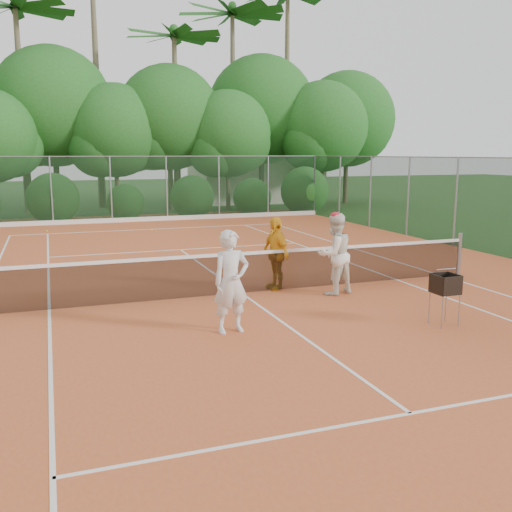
{
  "coord_description": "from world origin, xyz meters",
  "views": [
    {
      "loc": [
        -3.98,
        -11.85,
        3.14
      ],
      "look_at": [
        -0.11,
        -1.2,
        1.1
      ],
      "focal_mm": 40.0,
      "sensor_mm": 36.0,
      "label": 1
    }
  ],
  "objects_px": {
    "player_center_grp": "(335,254)",
    "ball_hopper": "(445,285)",
    "player_white": "(231,282)",
    "player_yellow": "(276,253)"
  },
  "relations": [
    {
      "from": "player_white",
      "to": "player_center_grp",
      "type": "relative_size",
      "value": 0.98
    },
    {
      "from": "player_yellow",
      "to": "ball_hopper",
      "type": "xyz_separation_m",
      "value": [
        1.85,
        -3.72,
        -0.09
      ]
    },
    {
      "from": "player_center_grp",
      "to": "ball_hopper",
      "type": "distance_m",
      "value": 2.92
    },
    {
      "from": "player_yellow",
      "to": "ball_hopper",
      "type": "distance_m",
      "value": 4.15
    },
    {
      "from": "player_white",
      "to": "ball_hopper",
      "type": "height_order",
      "value": "player_white"
    },
    {
      "from": "player_white",
      "to": "player_center_grp",
      "type": "distance_m",
      "value": 3.53
    },
    {
      "from": "player_center_grp",
      "to": "player_yellow",
      "type": "relative_size",
      "value": 1.09
    },
    {
      "from": "player_white",
      "to": "ball_hopper",
      "type": "bearing_deg",
      "value": -20.31
    },
    {
      "from": "player_center_grp",
      "to": "player_yellow",
      "type": "xyz_separation_m",
      "value": [
        -1.05,
        0.91,
        -0.07
      ]
    },
    {
      "from": "player_center_grp",
      "to": "player_yellow",
      "type": "height_order",
      "value": "player_center_grp"
    }
  ]
}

